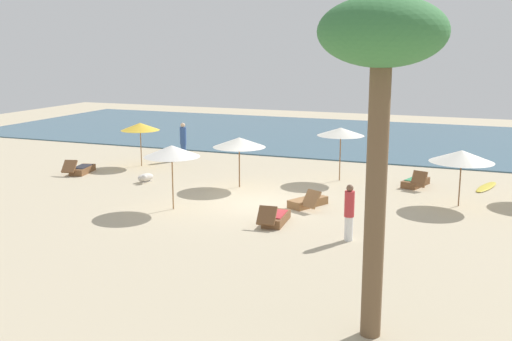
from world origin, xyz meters
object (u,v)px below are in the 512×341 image
object	(u,v)px
umbrella_4	(172,151)
lounger_1	(416,182)
lounger_4	(275,218)
umbrella_2	(341,132)
surfboard	(486,187)
person_0	(349,212)
palm_0	(382,51)
person_1	(183,141)
dog	(145,178)
umbrella_0	(140,127)
lounger_0	(308,202)
umbrella_1	(462,156)
umbrella_5	(239,142)
lounger_2	(81,169)

from	to	relation	value
umbrella_4	lounger_1	size ratio (longest dim) A/B	1.30
lounger_1	lounger_4	bearing A→B (deg)	-116.93
umbrella_2	surfboard	bearing A→B (deg)	8.12
person_0	palm_0	xyz separation A→B (m)	(1.74, -5.64, 4.64)
person_1	dog	bearing A→B (deg)	-80.23
person_1	dog	xyz separation A→B (m)	(0.85, -4.93, -0.75)
palm_0	umbrella_2	bearing A→B (deg)	106.29
surfboard	umbrella_0	bearing A→B (deg)	-175.60
lounger_0	person_0	size ratio (longest dim) A/B	1.05
umbrella_2	lounger_0	size ratio (longest dim) A/B	1.27
umbrella_1	umbrella_5	distance (m)	8.34
lounger_4	surfboard	distance (m)	9.87
umbrella_4	lounger_0	world-z (taller)	umbrella_4
umbrella_5	dog	world-z (taller)	umbrella_5
surfboard	person_1	bearing A→B (deg)	176.63
palm_0	surfboard	bearing A→B (deg)	82.54
umbrella_0	umbrella_2	xyz separation A→B (m)	(9.39, 0.34, 0.21)
umbrella_0	umbrella_1	bearing A→B (deg)	-8.64
lounger_2	person_0	bearing A→B (deg)	-20.74
umbrella_1	surfboard	distance (m)	3.87
umbrella_5	dog	size ratio (longest dim) A/B	2.56
person_1	surfboard	distance (m)	14.06
lounger_2	surfboard	size ratio (longest dim) A/B	0.80
dog	lounger_4	bearing A→B (deg)	-27.27
umbrella_5	umbrella_4	bearing A→B (deg)	-101.89
umbrella_4	dog	distance (m)	4.90
umbrella_2	umbrella_1	bearing A→B (deg)	-27.14
umbrella_4	surfboard	size ratio (longest dim) A/B	1.00
person_0	lounger_1	bearing A→B (deg)	83.02
umbrella_0	lounger_4	xyz separation A→B (m)	(9.00, -6.54, -1.68)
umbrella_4	surfboard	xyz separation A→B (m)	(10.03, 7.39, -2.01)
person_0	dog	xyz separation A→B (m)	(-9.56, 4.46, -0.66)
umbrella_2	person_0	size ratio (longest dim) A/B	1.33
umbrella_1	umbrella_0	bearing A→B (deg)	171.36
umbrella_1	umbrella_4	bearing A→B (deg)	-156.16
lounger_0	umbrella_5	bearing A→B (deg)	151.22
umbrella_0	dog	size ratio (longest dim) A/B	2.48
palm_0	dog	size ratio (longest dim) A/B	7.91
lounger_4	dog	size ratio (longest dim) A/B	2.13
lounger_0	dog	size ratio (longest dim) A/B	2.13
lounger_0	dog	bearing A→B (deg)	170.42
lounger_0	palm_0	distance (m)	11.05
lounger_4	person_0	xyz separation A→B (m)	(2.56, -0.86, 0.68)
lounger_2	surfboard	xyz separation A→B (m)	(16.74, 3.59, -0.14)
lounger_4	palm_0	bearing A→B (deg)	-56.47
umbrella_2	palm_0	size ratio (longest dim) A/B	0.34
umbrella_1	lounger_2	bearing A→B (deg)	-179.10
lounger_1	palm_0	world-z (taller)	palm_0
umbrella_4	person_1	size ratio (longest dim) A/B	1.21
lounger_1	umbrella_5	bearing A→B (deg)	-157.76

